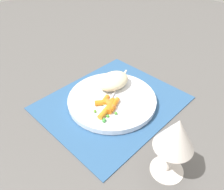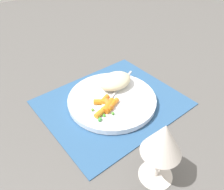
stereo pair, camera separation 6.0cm
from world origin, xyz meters
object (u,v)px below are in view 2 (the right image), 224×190
Objects in this scene: carrot_portion at (107,105)px; rice_mound at (115,81)px; plate at (112,100)px; fork at (116,92)px; wine_glass at (163,141)px.

rice_mound is at bearing -142.28° from carrot_portion.
carrot_portion is (0.08, 0.06, -0.01)m from rice_mound.
rice_mound is 1.15× the size of carrot_portion.
fork is (-0.02, -0.01, 0.01)m from plate.
rice_mound is 0.32m from wine_glass.
wine_glass is at bearing 79.83° from carrot_portion.
wine_glass reaches higher than rice_mound.
plate is at bearing 40.93° from rice_mound.
plate is 0.06m from rice_mound.
rice_mound reaches higher than fork.
carrot_portion reaches higher than plate.
wine_glass reaches higher than carrot_portion.
plate is 0.28m from wine_glass.
wine_glass is at bearing 72.73° from plate.
wine_glass is at bearing 67.15° from rice_mound.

